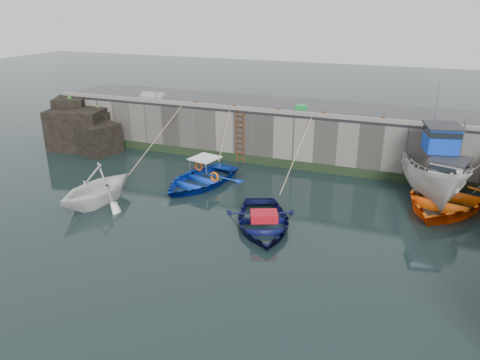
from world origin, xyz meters
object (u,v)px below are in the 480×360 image
at_px(bollard_b, 234,107).
at_px(bollard_c, 278,110).
at_px(boat_near_navy, 262,226).
at_px(bollard_e, 383,119).
at_px(ladder, 240,137).
at_px(boat_far_white, 433,172).
at_px(boat_near_blue, 200,184).
at_px(bollard_d, 323,114).
at_px(boat_far_orange, 447,194).
at_px(boat_near_white, 98,203).
at_px(fish_crate, 301,108).
at_px(bollard_a, 196,104).

bearing_deg(bollard_b, bollard_c, 0.00).
height_order(boat_near_navy, bollard_e, bollard_e).
xyz_separation_m(ladder, bollard_c, (2.20, 0.34, 1.71)).
bearing_deg(boat_far_white, bollard_b, 160.35).
bearing_deg(boat_near_blue, bollard_d, 52.37).
bearing_deg(ladder, boat_far_orange, -10.08).
distance_m(boat_near_white, bollard_c, 11.13).
relative_size(boat_far_orange, fish_crate, 13.39).
relative_size(boat_far_white, bollard_e, 27.28).
xyz_separation_m(fish_crate, bollard_b, (-3.76, -1.09, -0.02)).
distance_m(boat_near_blue, bollard_c, 6.28).
xyz_separation_m(boat_near_blue, bollard_e, (8.66, 4.50, 3.30)).
bearing_deg(boat_far_white, fish_crate, 149.12).
bearing_deg(bollard_e, fish_crate, 167.06).
bearing_deg(fish_crate, boat_far_orange, -9.09).
xyz_separation_m(ladder, boat_far_white, (10.74, -1.03, -0.42)).
bearing_deg(boat_near_blue, bollard_a, 130.28).
height_order(boat_near_blue, fish_crate, fish_crate).
bearing_deg(boat_near_blue, boat_far_orange, 22.80).
height_order(bollard_c, bollard_d, same).
relative_size(ladder, boat_near_blue, 0.63).
xyz_separation_m(boat_far_white, bollard_e, (-2.74, 1.36, 2.13)).
xyz_separation_m(bollard_b, bollard_d, (5.30, 0.00, 0.00)).
bearing_deg(ladder, bollard_d, 4.00).
bearing_deg(boat_far_white, ladder, 161.80).
distance_m(bollard_a, bollard_c, 5.20).
bearing_deg(bollard_e, bollard_d, 180.00).
relative_size(ladder, bollard_d, 11.43).
bearing_deg(bollard_a, boat_near_white, -97.57).
relative_size(boat_near_white, bollard_e, 15.34).
distance_m(fish_crate, bollard_c, 1.52).
relative_size(ladder, boat_far_orange, 0.39).
bearing_deg(bollard_d, bollard_c, 180.00).
bearing_deg(bollard_b, boat_far_white, -6.92).
distance_m(boat_near_blue, fish_crate, 7.59).
bearing_deg(boat_near_blue, bollard_b, 100.78).
bearing_deg(bollard_e, bollard_a, 180.00).
xyz_separation_m(boat_near_white, fish_crate, (7.39, 9.63, 3.32)).
height_order(boat_far_white, bollard_d, boat_far_white).
xyz_separation_m(boat_near_white, bollard_c, (6.33, 8.54, 3.30)).
distance_m(boat_far_white, bollard_e, 3.73).
bearing_deg(bollard_c, boat_far_orange, -14.35).
bearing_deg(boat_near_blue, fish_crate, 67.85).
relative_size(bollard_d, bollard_e, 1.00).
relative_size(ladder, bollard_c, 11.43).
distance_m(ladder, bollard_a, 3.47).
distance_m(boat_near_navy, bollard_c, 8.84).
distance_m(boat_far_orange, bollard_b, 12.55).
relative_size(boat_near_navy, bollard_a, 17.08).
bearing_deg(bollard_a, boat_far_white, -5.67).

